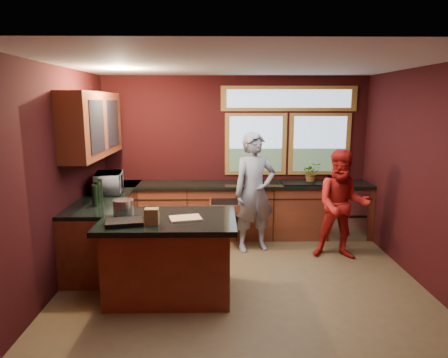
{
  "coord_description": "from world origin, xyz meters",
  "views": [
    {
      "loc": [
        -0.3,
        -4.84,
        2.26
      ],
      "look_at": [
        -0.22,
        0.4,
        1.25
      ],
      "focal_mm": 32.0,
      "sensor_mm": 36.0,
      "label": 1
    }
  ],
  "objects_px": {
    "stock_pot": "(123,207)",
    "person_red": "(342,205)",
    "island": "(170,256)",
    "cutting_board": "(185,218)",
    "person_grey": "(254,192)"
  },
  "relations": [
    {
      "from": "stock_pot",
      "to": "person_red",
      "type": "bearing_deg",
      "value": 18.2
    },
    {
      "from": "island",
      "to": "cutting_board",
      "type": "bearing_deg",
      "value": -14.04
    },
    {
      "from": "island",
      "to": "cutting_board",
      "type": "distance_m",
      "value": 0.52
    },
    {
      "from": "cutting_board",
      "to": "person_grey",
      "type": "bearing_deg",
      "value": 58.41
    },
    {
      "from": "person_red",
      "to": "person_grey",
      "type": "bearing_deg",
      "value": 174.56
    },
    {
      "from": "person_grey",
      "to": "cutting_board",
      "type": "distance_m",
      "value": 1.77
    },
    {
      "from": "person_red",
      "to": "island",
      "type": "bearing_deg",
      "value": -144.54
    },
    {
      "from": "island",
      "to": "stock_pot",
      "type": "relative_size",
      "value": 6.46
    },
    {
      "from": "island",
      "to": "person_grey",
      "type": "xyz_separation_m",
      "value": [
        1.13,
        1.46,
        0.43
      ]
    },
    {
      "from": "island",
      "to": "stock_pot",
      "type": "xyz_separation_m",
      "value": [
        -0.55,
        0.15,
        0.56
      ]
    },
    {
      "from": "island",
      "to": "person_grey",
      "type": "distance_m",
      "value": 1.9
    },
    {
      "from": "person_red",
      "to": "cutting_board",
      "type": "bearing_deg",
      "value": -141.51
    },
    {
      "from": "cutting_board",
      "to": "person_red",
      "type": "bearing_deg",
      "value": 28.14
    },
    {
      "from": "person_grey",
      "to": "cutting_board",
      "type": "xyz_separation_m",
      "value": [
        -0.93,
        -1.51,
        0.04
      ]
    },
    {
      "from": "cutting_board",
      "to": "stock_pot",
      "type": "bearing_deg",
      "value": 165.07
    }
  ]
}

